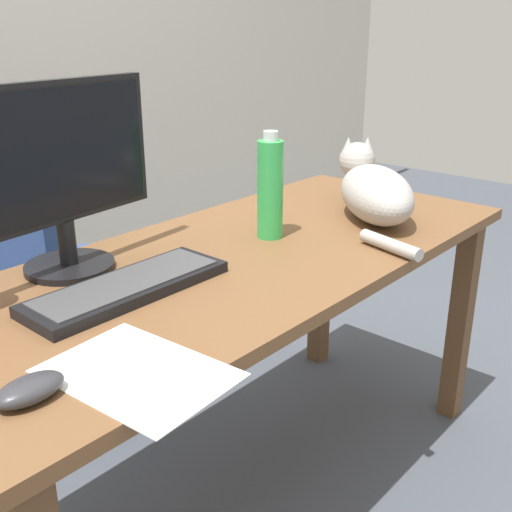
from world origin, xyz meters
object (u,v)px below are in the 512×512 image
(office_chair, at_px, (76,303))
(spray_bottle, at_px, (270,189))
(monitor, at_px, (59,171))
(keyboard, at_px, (128,287))
(computer_mouse, at_px, (30,389))
(cat, at_px, (374,190))

(office_chair, bearing_deg, spray_bottle, -74.29)
(office_chair, bearing_deg, monitor, -121.24)
(keyboard, relative_size, computer_mouse, 4.00)
(spray_bottle, bearing_deg, office_chair, 105.71)
(cat, distance_m, spray_bottle, 0.34)
(monitor, xyz_separation_m, computer_mouse, (-0.33, -0.40, -0.21))
(keyboard, bearing_deg, cat, -7.53)
(office_chair, xyz_separation_m, spray_bottle, (0.19, -0.66, 0.46))
(monitor, distance_m, cat, 0.86)
(office_chair, distance_m, spray_bottle, 0.83)
(office_chair, bearing_deg, keyboard, -112.58)
(monitor, bearing_deg, cat, -21.18)
(cat, xyz_separation_m, spray_bottle, (-0.32, 0.11, 0.05))
(office_chair, height_order, monitor, monitor)
(office_chair, height_order, spray_bottle, spray_bottle)
(monitor, bearing_deg, office_chair, 58.76)
(monitor, bearing_deg, keyboard, -88.56)
(cat, relative_size, computer_mouse, 4.27)
(keyboard, height_order, computer_mouse, computer_mouse)
(spray_bottle, bearing_deg, keyboard, -178.98)
(spray_bottle, bearing_deg, cat, -19.30)
(keyboard, bearing_deg, office_chair, 67.42)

